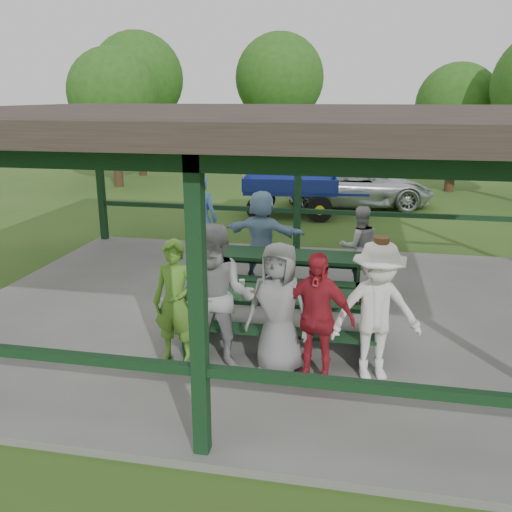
% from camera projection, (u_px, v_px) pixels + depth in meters
% --- Properties ---
extents(ground, '(90.00, 90.00, 0.00)m').
position_uv_depth(ground, '(268.00, 315.00, 9.05)').
color(ground, '#30561B').
rests_on(ground, ground).
extents(concrete_slab, '(10.00, 8.00, 0.10)m').
position_uv_depth(concrete_slab, '(268.00, 312.00, 9.04)').
color(concrete_slab, '#63635E').
rests_on(concrete_slab, ground).
extents(pavilion_structure, '(10.60, 8.60, 3.24)m').
position_uv_depth(pavilion_structure, '(269.00, 120.00, 8.15)').
color(pavilion_structure, black).
rests_on(pavilion_structure, concrete_slab).
extents(picnic_table_near, '(2.77, 1.39, 0.75)m').
position_uv_depth(picnic_table_near, '(280.00, 312.00, 7.69)').
color(picnic_table_near, black).
rests_on(picnic_table_near, concrete_slab).
extents(picnic_table_far, '(2.77, 1.39, 0.75)m').
position_uv_depth(picnic_table_far, '(289.00, 269.00, 9.60)').
color(picnic_table_far, black).
rests_on(picnic_table_far, concrete_slab).
extents(table_setting, '(2.43, 0.45, 0.10)m').
position_uv_depth(table_setting, '(263.00, 289.00, 7.70)').
color(table_setting, white).
rests_on(table_setting, picnic_table_near).
extents(contestant_green, '(0.64, 0.44, 1.68)m').
position_uv_depth(contestant_green, '(176.00, 302.00, 7.06)').
color(contestant_green, '#518A29').
rests_on(contestant_green, concrete_slab).
extents(contestant_grey_left, '(1.01, 0.83, 1.93)m').
position_uv_depth(contestant_grey_left, '(218.00, 299.00, 6.81)').
color(contestant_grey_left, '#969598').
rests_on(contestant_grey_left, concrete_slab).
extents(contestant_grey_mid, '(0.94, 0.72, 1.72)m').
position_uv_depth(contestant_grey_mid, '(279.00, 309.00, 6.78)').
color(contestant_grey_mid, gray).
rests_on(contestant_grey_mid, concrete_slab).
extents(contestant_red, '(1.04, 0.59, 1.67)m').
position_uv_depth(contestant_red, '(315.00, 317.00, 6.59)').
color(contestant_red, '#AD212D').
rests_on(contestant_red, concrete_slab).
extents(contestant_white_fedora, '(1.29, 0.97, 1.83)m').
position_uv_depth(contestant_white_fedora, '(377.00, 311.00, 6.62)').
color(contestant_white_fedora, white).
rests_on(contestant_white_fedora, concrete_slab).
extents(spectator_lblue, '(1.67, 0.80, 1.73)m').
position_uv_depth(spectator_lblue, '(262.00, 235.00, 10.34)').
color(spectator_lblue, '#7DA1C2').
rests_on(spectator_lblue, concrete_slab).
extents(spectator_blue, '(0.70, 0.46, 1.92)m').
position_uv_depth(spectator_blue, '(201.00, 220.00, 11.18)').
color(spectator_blue, '#4670B8').
rests_on(spectator_blue, concrete_slab).
extents(spectator_grey, '(0.88, 0.77, 1.52)m').
position_uv_depth(spectator_grey, '(359.00, 247.00, 9.95)').
color(spectator_grey, gray).
rests_on(spectator_grey, concrete_slab).
extents(pickup_truck, '(5.11, 3.07, 1.33)m').
position_uv_depth(pickup_truck, '(358.00, 186.00, 17.74)').
color(pickup_truck, silver).
rests_on(pickup_truck, ground).
extents(farm_trailer, '(3.78, 1.86, 1.32)m').
position_uv_depth(farm_trailer, '(291.00, 195.00, 16.28)').
color(farm_trailer, navy).
rests_on(farm_trailer, ground).
extents(tree_far_left, '(3.98, 3.98, 6.23)m').
position_uv_depth(tree_far_left, '(138.00, 79.00, 23.69)').
color(tree_far_left, '#302213').
rests_on(tree_far_left, ground).
extents(tree_left, '(4.02, 4.02, 6.29)m').
position_uv_depth(tree_left, '(280.00, 78.00, 24.65)').
color(tree_left, '#302213').
rests_on(tree_left, ground).
extents(tree_mid, '(3.01, 3.01, 4.70)m').
position_uv_depth(tree_mid, '(457.00, 105.00, 19.83)').
color(tree_mid, '#302213').
rests_on(tree_mid, ground).
extents(tree_edge_left, '(3.41, 3.41, 5.33)m').
position_uv_depth(tree_edge_left, '(113.00, 93.00, 20.78)').
color(tree_edge_left, '#302213').
rests_on(tree_edge_left, ground).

